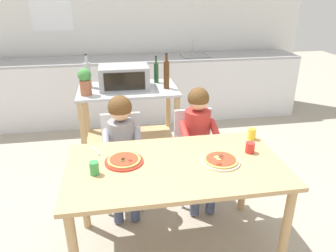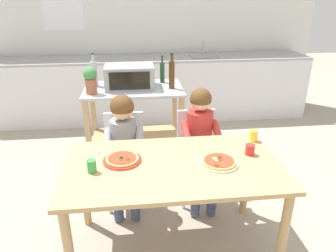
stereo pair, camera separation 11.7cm
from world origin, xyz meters
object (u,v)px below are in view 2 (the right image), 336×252
object	(u,v)px
bottle_squat_spirits	(94,73)
dining_table	(173,176)
drinking_cup_red	(250,150)
serving_spoon	(96,149)
toaster_oven	(130,76)
bottle_dark_olive_oil	(162,72)
kitchen_island_cart	(134,114)
drinking_cup_green	(92,166)
drinking_cup_yellow	(254,136)
dining_chair_left	(125,152)
potted_herb_plant	(90,80)
dining_chair_right	(197,149)
pizza_plate_cream	(219,162)
child_in_grey_shirt	(124,140)
pizza_plate_red_rimmed	(122,159)
bottle_tall_green_wine	(172,74)
child_in_red_shirt	(201,136)

from	to	relation	value
bottle_squat_spirits	dining_table	size ratio (longest dim) A/B	0.23
drinking_cup_red	serving_spoon	world-z (taller)	drinking_cup_red
toaster_oven	bottle_dark_olive_oil	xyz separation A→B (m)	(0.35, 0.15, -0.00)
kitchen_island_cart	drinking_cup_green	size ratio (longest dim) A/B	11.49
drinking_cup_red	toaster_oven	bearing A→B (deg)	122.91
bottle_squat_spirits	drinking_cup_yellow	world-z (taller)	bottle_squat_spirits
dining_chair_left	drinking_cup_green	distance (m)	0.80
kitchen_island_cart	potted_herb_plant	distance (m)	0.61
drinking_cup_green	dining_chair_right	bearing A→B (deg)	40.14
pizza_plate_cream	toaster_oven	bearing A→B (deg)	112.75
serving_spoon	drinking_cup_yellow	bearing A→B (deg)	0.46
potted_herb_plant	drinking_cup_yellow	bearing A→B (deg)	-34.85
drinking_cup_red	drinking_cup_yellow	bearing A→B (deg)	63.66
potted_herb_plant	dining_table	size ratio (longest dim) A/B	0.18
dining_table	dining_chair_right	distance (m)	0.75
dining_chair_right	pizza_plate_cream	size ratio (longest dim) A/B	3.09
child_in_grey_shirt	serving_spoon	size ratio (longest dim) A/B	7.22
serving_spoon	dining_table	bearing A→B (deg)	-26.76
kitchen_island_cart	bottle_squat_spirits	world-z (taller)	bottle_squat_spirits
bottle_dark_olive_oil	pizza_plate_red_rimmed	distance (m)	1.51
bottle_tall_green_wine	child_in_red_shirt	distance (m)	0.82
bottle_dark_olive_oil	dining_table	xyz separation A→B (m)	(-0.08, -1.51, -0.35)
bottle_tall_green_wine	kitchen_island_cart	bearing A→B (deg)	170.50
child_in_grey_shirt	pizza_plate_red_rimmed	bearing A→B (deg)	-89.99
bottle_tall_green_wine	drinking_cup_red	world-z (taller)	bottle_tall_green_wine
bottle_squat_spirits	drinking_cup_yellow	distance (m)	1.77
child_in_grey_shirt	pizza_plate_red_rimmed	distance (m)	0.49
kitchen_island_cart	drinking_cup_yellow	bearing A→B (deg)	-49.65
child_in_red_shirt	drinking_cup_red	distance (m)	0.55
kitchen_island_cart	bottle_squat_spirits	xyz separation A→B (m)	(-0.40, 0.12, 0.42)
kitchen_island_cart	toaster_oven	world-z (taller)	toaster_oven
bottle_squat_spirits	drinking_cup_green	xyz separation A→B (m)	(0.11, -1.50, -0.23)
pizza_plate_red_rimmed	toaster_oven	bearing A→B (deg)	86.99
dining_chair_right	drinking_cup_green	distance (m)	1.14
bottle_squat_spirits	dining_chair_right	size ratio (longest dim) A/B	0.42
dining_chair_right	bottle_tall_green_wine	bearing A→B (deg)	104.59
kitchen_island_cart	serving_spoon	xyz separation A→B (m)	(-0.29, -1.07, 0.15)
dining_chair_left	bottle_tall_green_wine	bearing A→B (deg)	50.45
toaster_oven	drinking_cup_red	xyz separation A→B (m)	(0.83, -1.28, -0.22)
child_in_red_shirt	bottle_tall_green_wine	bearing A→B (deg)	102.24
toaster_oven	drinking_cup_yellow	world-z (taller)	toaster_oven
kitchen_island_cart	drinking_cup_yellow	distance (m)	1.40
child_in_grey_shirt	pizza_plate_cream	xyz separation A→B (m)	(0.65, -0.59, 0.08)
kitchen_island_cart	serving_spoon	distance (m)	1.12
bottle_tall_green_wine	potted_herb_plant	bearing A→B (deg)	-173.77
potted_herb_plant	dining_chair_left	size ratio (longest dim) A/B	0.32
dining_chair_left	toaster_oven	bearing A→B (deg)	84.34
bottle_squat_spirits	drinking_cup_red	distance (m)	1.84
pizza_plate_red_rimmed	dining_chair_right	bearing A→B (deg)	42.17
bottle_squat_spirits	child_in_red_shirt	size ratio (longest dim) A/B	0.32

